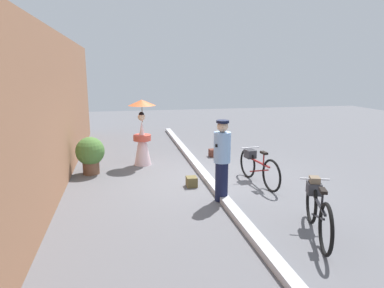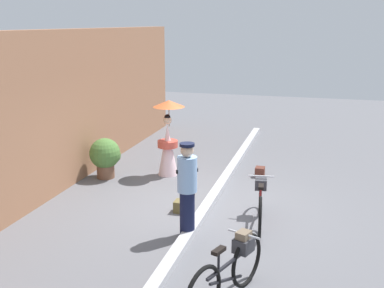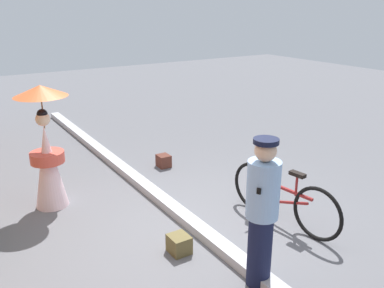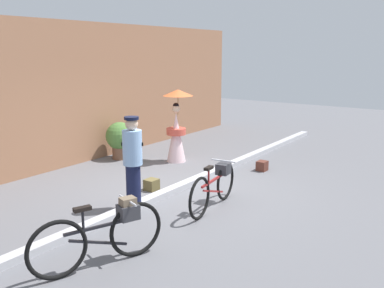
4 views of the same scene
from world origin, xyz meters
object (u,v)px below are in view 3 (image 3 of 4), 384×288
object	(u,v)px
person_officer	(262,211)
backpack_spare	(164,161)
person_with_parasol	(47,149)
backpack_on_pavement	(180,244)
bicycle_near_officer	(279,194)

from	to	relation	value
person_officer	backpack_spare	size ratio (longest dim) A/B	6.75
person_with_parasol	backpack_on_pavement	xyz separation A→B (m)	(-2.13, -0.98, -0.78)
bicycle_near_officer	backpack_on_pavement	world-z (taller)	bicycle_near_officer
person_officer	backpack_spare	distance (m)	3.72
backpack_on_pavement	backpack_spare	world-z (taller)	backpack_spare
person_with_parasol	bicycle_near_officer	bearing A→B (deg)	-131.11
person_with_parasol	backpack_on_pavement	size ratio (longest dim) A/B	7.03
person_with_parasol	backpack_on_pavement	world-z (taller)	person_with_parasol
bicycle_near_officer	backpack_spare	bearing A→B (deg)	7.50
person_officer	person_with_parasol	bearing A→B (deg)	24.12
person_officer	backpack_on_pavement	bearing A→B (deg)	22.99
bicycle_near_officer	person_with_parasol	world-z (taller)	person_with_parasol
backpack_on_pavement	person_officer	bearing A→B (deg)	-157.01
backpack_on_pavement	person_with_parasol	bearing A→B (deg)	24.63
bicycle_near_officer	person_officer	xyz separation A→B (m)	(-0.89, 1.14, 0.47)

